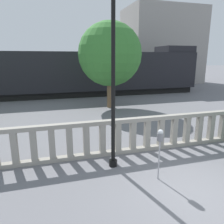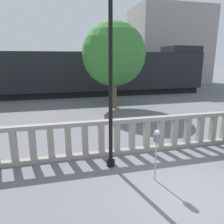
{
  "view_description": "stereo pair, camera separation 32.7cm",
  "coord_description": "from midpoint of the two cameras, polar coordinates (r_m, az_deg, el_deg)",
  "views": [
    {
      "loc": [
        -3.41,
        -4.14,
        3.38
      ],
      "look_at": [
        -1.06,
        3.82,
        1.31
      ],
      "focal_mm": 35.0,
      "sensor_mm": 36.0,
      "label": 1
    },
    {
      "loc": [
        -3.09,
        -4.23,
        3.38
      ],
      "look_at": [
        -1.06,
        3.82,
        1.31
      ],
      "focal_mm": 35.0,
      "sensor_mm": 36.0,
      "label": 2
    }
  ],
  "objects": [
    {
      "name": "building_block",
      "position": [
        32.04,
        14.8,
        16.25
      ],
      "size": [
        9.78,
        6.87,
        9.77
      ],
      "color": "gray",
      "rests_on": "ground"
    },
    {
      "name": "ground_plane",
      "position": [
        6.29,
        21.05,
        -19.56
      ],
      "size": [
        160.0,
        160.0,
        0.0
      ],
      "primitive_type": "plane",
      "color": "slate"
    },
    {
      "name": "lamppost",
      "position": [
        6.4,
        1.12,
        11.23
      ],
      "size": [
        0.32,
        0.32,
        5.42
      ],
      "color": "black",
      "rests_on": "ground"
    },
    {
      "name": "tree_left",
      "position": [
        14.97,
        1.13,
        14.84
      ],
      "size": [
        4.24,
        4.24,
        5.73
      ],
      "color": "brown",
      "rests_on": "ground"
    },
    {
      "name": "train_far",
      "position": [
        27.66,
        -20.9,
        9.81
      ],
      "size": [
        26.99,
        2.76,
        4.01
      ],
      "color": "black",
      "rests_on": "ground"
    },
    {
      "name": "parking_meter",
      "position": [
        6.13,
        13.08,
        -7.12
      ],
      "size": [
        0.18,
        0.18,
        1.49
      ],
      "color": "#99999E",
      "rests_on": "ground"
    },
    {
      "name": "balustrade",
      "position": [
        8.2,
        10.15,
        -5.72
      ],
      "size": [
        12.02,
        0.24,
        1.29
      ],
      "color": "gray",
      "rests_on": "ground"
    },
    {
      "name": "train_near",
      "position": [
        20.38,
        -4.18,
        10.18
      ],
      "size": [
        20.79,
        3.2,
        4.48
      ],
      "color": "black",
      "rests_on": "ground"
    }
  ]
}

